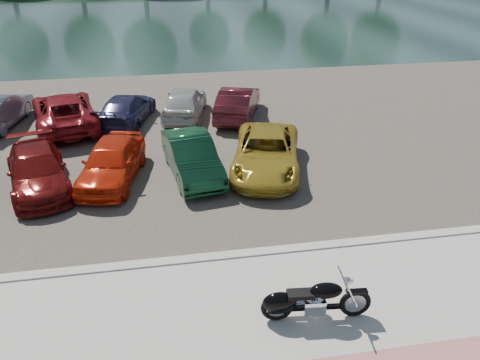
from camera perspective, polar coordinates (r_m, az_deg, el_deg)
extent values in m
plane|color=#595447|center=(10.56, 2.75, -15.79)|extent=(200.00, 200.00, 0.00)
cube|color=#B5B3AA|center=(9.85, 4.06, -19.51)|extent=(60.00, 6.00, 0.10)
cube|color=#B5B3AA|center=(12.02, 0.73, -9.08)|extent=(60.00, 0.30, 0.14)
cube|color=#3C3730|center=(19.91, -3.96, 6.28)|extent=(60.00, 18.00, 0.04)
cube|color=#1B302B|center=(48.05, -7.91, 18.75)|extent=(120.00, 40.00, 0.00)
torus|color=black|center=(10.39, 13.85, -14.36)|extent=(0.69, 0.18, 0.68)
torus|color=black|center=(10.04, 4.52, -15.21)|extent=(0.69, 0.18, 0.68)
cylinder|color=#B2B2B7|center=(10.39, 13.85, -14.36)|extent=(0.46, 0.10, 0.46)
cylinder|color=#B2B2B7|center=(10.04, 4.52, -15.21)|extent=(0.46, 0.10, 0.46)
cylinder|color=silver|center=(10.08, 13.43, -13.52)|extent=(0.33, 0.08, 0.63)
cylinder|color=silver|center=(10.23, 13.11, -12.80)|extent=(0.33, 0.08, 0.63)
cylinder|color=silver|center=(9.86, 12.44, -11.57)|extent=(0.11, 0.75, 0.04)
sphere|color=silver|center=(9.94, 12.96, -11.87)|extent=(0.17, 0.17, 0.16)
sphere|color=silver|center=(9.95, 13.35, -11.84)|extent=(0.12, 0.12, 0.11)
cube|color=black|center=(10.19, 14.05, -13.05)|extent=(0.46, 0.18, 0.06)
cube|color=black|center=(10.23, 9.25, -15.07)|extent=(1.20, 0.21, 0.08)
cube|color=silver|center=(10.17, 8.99, -14.80)|extent=(0.48, 0.36, 0.34)
cylinder|color=silver|center=(10.06, 9.65, -13.91)|extent=(0.26, 0.20, 0.27)
cylinder|color=silver|center=(10.02, 8.51, -14.01)|extent=(0.26, 0.20, 0.27)
ellipsoid|color=black|center=(9.98, 10.47, -13.11)|extent=(0.71, 0.42, 0.32)
cube|color=black|center=(9.91, 7.39, -13.63)|extent=(0.57, 0.33, 0.10)
ellipsoid|color=black|center=(9.97, 4.84, -14.68)|extent=(0.76, 0.40, 0.50)
cube|color=black|center=(10.01, 4.53, -15.00)|extent=(0.42, 0.22, 0.30)
cylinder|color=silver|center=(10.31, 7.06, -14.89)|extent=(1.10, 0.19, 0.09)
cylinder|color=silver|center=(10.26, 7.09, -14.56)|extent=(1.10, 0.19, 0.09)
cylinder|color=#B2B2B7|center=(10.17, 8.55, -16.45)|extent=(0.04, 0.14, 0.22)
imported|color=#650F0E|center=(16.15, -23.46, 1.09)|extent=(2.82, 4.54, 1.23)
imported|color=red|center=(15.83, -15.37, 2.21)|extent=(2.37, 4.23, 1.36)
imported|color=#103D22|center=(15.72, -5.90, 2.87)|extent=(1.99, 4.19, 1.33)
imported|color=gold|center=(15.97, 3.23, 3.35)|extent=(3.32, 5.13, 1.31)
imported|color=maroon|center=(21.05, -20.63, 7.89)|extent=(3.57, 5.59, 1.44)
imported|color=#27274C|center=(20.85, -13.71, 8.41)|extent=(2.77, 4.52, 1.22)
imported|color=beige|center=(21.07, -6.78, 9.42)|extent=(2.47, 4.30, 1.38)
imported|color=#51151C|center=(20.89, -0.27, 9.43)|extent=(2.72, 4.37, 1.36)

